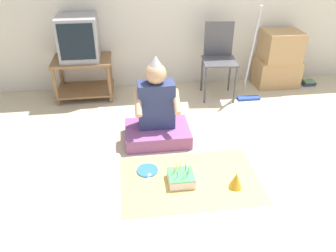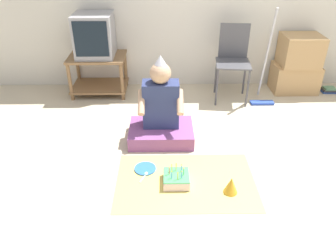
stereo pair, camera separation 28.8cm
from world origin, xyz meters
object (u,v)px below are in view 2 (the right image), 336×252
tv (95,35)px  paper_plate (145,168)px  person_seated (161,115)px  folding_chair (233,57)px  party_hat_blue (231,185)px  birthday_cake (176,179)px  cardboard_box_stack (297,65)px  book_pile (329,90)px  dust_mop (264,78)px

tv → paper_plate: tv is taller
person_seated → paper_plate: 0.59m
folding_chair → party_hat_blue: folding_chair is taller
person_seated → paper_plate: bearing=-105.3°
birthday_cake → party_hat_blue: (0.43, -0.12, 0.03)m
cardboard_box_stack → book_pile: cardboard_box_stack is taller
dust_mop → book_pile: bearing=15.8°
person_seated → birthday_cake: person_seated is taller
cardboard_box_stack → birthday_cake: 2.46m
person_seated → birthday_cake: size_ratio=4.00×
tv → cardboard_box_stack: tv is taller
party_hat_blue → person_seated: bearing=124.2°
tv → dust_mop: size_ratio=0.45×
folding_chair → birthday_cake: bearing=-113.8°
cardboard_box_stack → birthday_cake: size_ratio=3.38×
book_pile → paper_plate: book_pile is taller
folding_chair → paper_plate: (-1.01, -1.48, -0.51)m
person_seated → party_hat_blue: (0.56, -0.83, -0.18)m
folding_chair → person_seated: size_ratio=1.03×
folding_chair → cardboard_box_stack: (0.87, 0.17, -0.16)m
folding_chair → dust_mop: dust_mop is taller
tv → birthday_cake: (0.92, -1.83, -0.70)m
tv → cardboard_box_stack: size_ratio=0.69×
birthday_cake → party_hat_blue: birthday_cake is taller
tv → paper_plate: bearing=-68.2°
folding_chair → paper_plate: size_ratio=4.67×
tv → book_pile: (2.99, -0.05, -0.72)m
person_seated → party_hat_blue: 1.02m
birthday_cake → dust_mop: bearing=53.7°
book_pile → party_hat_blue: size_ratio=1.26×
tv → book_pile: tv is taller
paper_plate → cardboard_box_stack: bearing=41.3°
folding_chair → book_pile: size_ratio=4.95×
person_seated → birthday_cake: bearing=-79.7°
tv → paper_plate: size_ratio=2.64×
tv → party_hat_blue: 2.47m
book_pile → party_hat_blue: bearing=-130.7°
tv → folding_chair: tv is taller
person_seated → party_hat_blue: size_ratio=6.08×
person_seated → party_hat_blue: person_seated is taller
tv → dust_mop: dust_mop is taller
tv → dust_mop: 2.10m
tv → party_hat_blue: tv is taller
cardboard_box_stack → paper_plate: (-1.88, -1.65, -0.35)m
tv → dust_mop: (2.03, -0.32, -0.43)m
folding_chair → party_hat_blue: 1.87m
cardboard_box_stack → dust_mop: (-0.50, -0.33, -0.04)m
book_pile → folding_chair: bearing=-175.4°
cardboard_box_stack → birthday_cake: (-1.61, -1.84, -0.31)m
folding_chair → party_hat_blue: (-0.30, -1.79, -0.45)m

